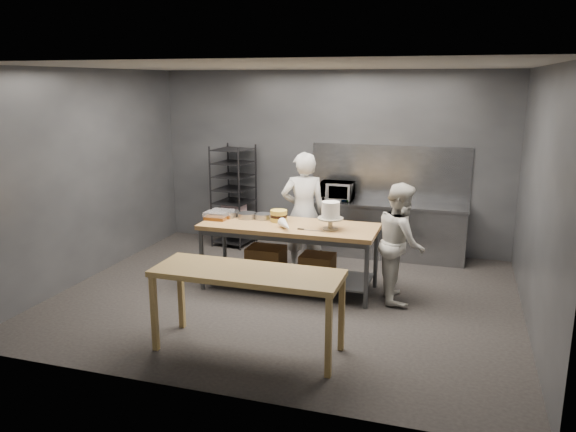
# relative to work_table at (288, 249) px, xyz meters

# --- Properties ---
(ground) EXTENTS (6.00, 6.00, 0.00)m
(ground) POSITION_rel_work_table_xyz_m (0.07, -0.32, -0.57)
(ground) COLOR black
(ground) RESTS_ON ground
(back_wall) EXTENTS (6.00, 0.04, 3.00)m
(back_wall) POSITION_rel_work_table_xyz_m (0.07, 2.18, 0.93)
(back_wall) COLOR #4C4F54
(back_wall) RESTS_ON ground
(work_table) EXTENTS (2.40, 0.90, 0.92)m
(work_table) POSITION_rel_work_table_xyz_m (0.00, 0.00, 0.00)
(work_table) COLOR #8E5E38
(work_table) RESTS_ON ground
(near_counter) EXTENTS (2.00, 0.70, 0.90)m
(near_counter) POSITION_rel_work_table_xyz_m (0.14, -1.90, 0.24)
(near_counter) COLOR olive
(near_counter) RESTS_ON ground
(back_counter) EXTENTS (2.60, 0.60, 0.90)m
(back_counter) POSITION_rel_work_table_xyz_m (1.07, 1.86, -0.12)
(back_counter) COLOR slate
(back_counter) RESTS_ON ground
(splashback_panel) EXTENTS (2.60, 0.02, 0.90)m
(splashback_panel) POSITION_rel_work_table_xyz_m (1.07, 2.16, 0.78)
(splashback_panel) COLOR slate
(splashback_panel) RESTS_ON back_counter
(speed_rack) EXTENTS (0.68, 0.72, 1.75)m
(speed_rack) POSITION_rel_work_table_xyz_m (-1.56, 1.78, 0.28)
(speed_rack) COLOR black
(speed_rack) RESTS_ON ground
(chef_behind) EXTENTS (0.77, 0.64, 1.82)m
(chef_behind) POSITION_rel_work_table_xyz_m (-0.01, 0.78, 0.34)
(chef_behind) COLOR silver
(chef_behind) RESTS_ON ground
(chef_right) EXTENTS (0.76, 0.88, 1.56)m
(chef_right) POSITION_rel_work_table_xyz_m (1.51, 0.05, 0.21)
(chef_right) COLOR silver
(chef_right) RESTS_ON ground
(microwave) EXTENTS (0.54, 0.37, 0.30)m
(microwave) POSITION_rel_work_table_xyz_m (0.26, 1.86, 0.48)
(microwave) COLOR black
(microwave) RESTS_ON back_counter
(frosted_cake_stand) EXTENTS (0.34, 0.34, 0.37)m
(frosted_cake_stand) POSITION_rel_work_table_xyz_m (0.61, -0.10, 0.58)
(frosted_cake_stand) COLOR #B3A98F
(frosted_cake_stand) RESTS_ON work_table
(layer_cake) EXTENTS (0.23, 0.23, 0.16)m
(layer_cake) POSITION_rel_work_table_xyz_m (-0.18, 0.11, 0.43)
(layer_cake) COLOR gold
(layer_cake) RESTS_ON work_table
(cake_pans) EXTENTS (0.88, 0.32, 0.07)m
(cake_pans) POSITION_rel_work_table_xyz_m (-0.81, 0.18, 0.39)
(cake_pans) COLOR gray
(cake_pans) RESTS_ON work_table
(piping_bag) EXTENTS (0.31, 0.38, 0.12)m
(piping_bag) POSITION_rel_work_table_xyz_m (0.05, -0.30, 0.41)
(piping_bag) COLOR white
(piping_bag) RESTS_ON work_table
(offset_spatula) EXTENTS (0.36, 0.02, 0.02)m
(offset_spatula) POSITION_rel_work_table_xyz_m (0.33, -0.22, 0.35)
(offset_spatula) COLOR slate
(offset_spatula) RESTS_ON work_table
(pastry_clamshells) EXTENTS (0.33, 0.36, 0.11)m
(pastry_clamshells) POSITION_rel_work_table_xyz_m (-1.04, 0.02, 0.40)
(pastry_clamshells) COLOR #99591E
(pastry_clamshells) RESTS_ON work_table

